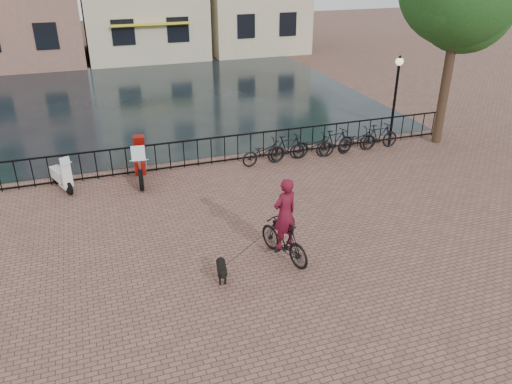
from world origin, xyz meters
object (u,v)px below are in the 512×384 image
object	(u,v)px
motorcycle	(140,157)
scooter	(60,170)
cyclist	(284,225)
lamp_post	(396,86)
dog	(222,270)

from	to	relation	value
motorcycle	scooter	bearing A→B (deg)	-175.15
cyclist	scooter	world-z (taller)	cyclist
lamp_post	motorcycle	bearing A→B (deg)	-179.37
scooter	cyclist	bearing A→B (deg)	-71.03
cyclist	dog	xyz separation A→B (m)	(-1.73, -0.38, -0.71)
lamp_post	dog	distance (m)	11.08
cyclist	motorcycle	size ratio (longest dim) A/B	1.13
lamp_post	dog	xyz separation A→B (m)	(-8.71, -6.51, -2.10)
motorcycle	scooter	size ratio (longest dim) A/B	1.54
cyclist	scooter	bearing A→B (deg)	-66.50
cyclist	dog	world-z (taller)	cyclist
cyclist	dog	distance (m)	1.91
lamp_post	scooter	distance (m)	12.45
motorcycle	lamp_post	bearing A→B (deg)	7.41
dog	scooter	world-z (taller)	scooter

